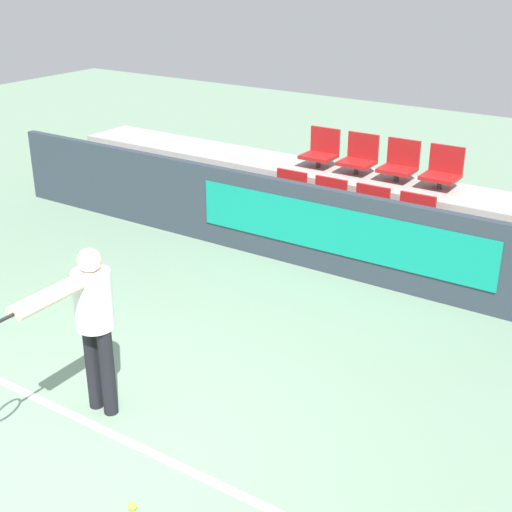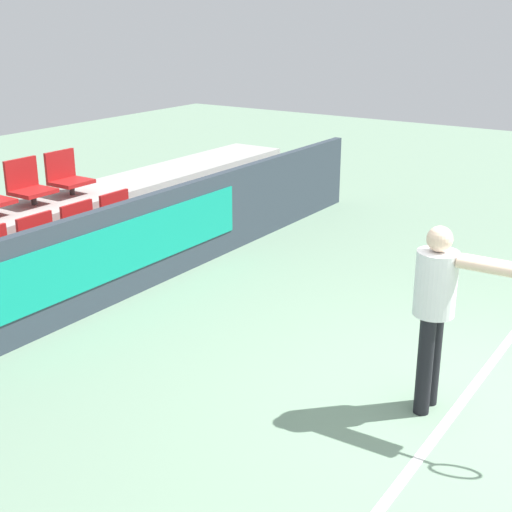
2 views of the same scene
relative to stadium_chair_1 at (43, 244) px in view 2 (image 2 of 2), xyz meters
The scene contains 11 objects.
ground_plane 5.09m from the stadium_chair_1, 86.43° to the right, with size 30.00×30.00×0.00m, color gray.
court_baseline 4.78m from the stadium_chair_1, 86.20° to the right, with size 4.37×0.08×0.01m.
barrier_wall 0.76m from the stadium_chair_1, 64.88° to the right, with size 10.96×0.14×1.12m.
bleacher_tier_front 0.57m from the stadium_chair_1, 21.53° to the right, with size 10.56×0.95×0.43m.
bleacher_tier_middle 0.92m from the stadium_chair_1, 69.29° to the left, with size 10.56×0.95×0.86m.
stadium_chair_1 is the anchor object (origin of this frame).
stadium_chair_2 0.63m from the stadium_chair_1, ahead, with size 0.48×0.42×0.57m.
stadium_chair_3 1.26m from the stadium_chair_1, ahead, with size 0.48×0.42×0.57m.
stadium_chair_6 1.22m from the stadium_chair_1, 56.66° to the left, with size 0.48×0.42×0.57m.
stadium_chair_7 1.63m from the stadium_chair_1, 37.23° to the left, with size 0.48×0.42×0.57m.
tennis_player 4.58m from the stadium_chair_1, 87.99° to the right, with size 0.33×1.59×1.59m.
Camera 2 is at (-5.31, -1.20, 3.16)m, focal length 50.00 mm.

